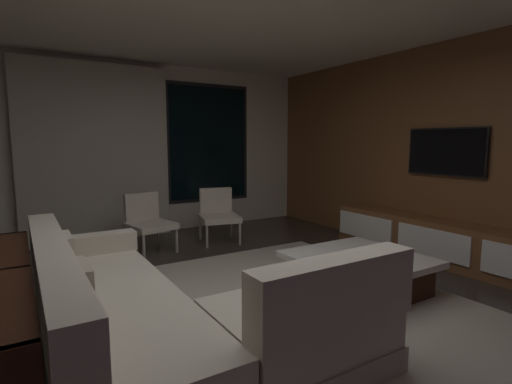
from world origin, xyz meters
TOP-DOWN VIEW (x-y plane):
  - floor at (0.00, 0.00)m, footprint 9.20×9.20m
  - back_wall_with_window at (-0.06, 3.62)m, footprint 6.60×0.30m
  - media_wall at (3.06, 0.00)m, footprint 0.12×7.80m
  - area_rug at (0.35, -0.10)m, footprint 3.20×3.80m
  - sectional_couch at (-0.81, -0.13)m, footprint 1.98×2.50m
  - coffee_table at (1.23, 0.00)m, footprint 1.16×1.16m
  - book_stack_on_coffee_table at (1.05, -0.13)m, footprint 0.28×0.17m
  - accent_chair_near_window at (0.94, 2.53)m, footprint 0.65×0.67m
  - accent_chair_by_curtain at (-0.11, 2.54)m, footprint 0.65×0.66m
  - media_console at (2.77, 0.05)m, footprint 0.46×3.10m
  - mounted_tv at (2.95, 0.25)m, footprint 0.05×1.01m

SIDE VIEW (x-z plane):
  - floor at x=0.00m, z-range 0.00..0.00m
  - area_rug at x=0.35m, z-range 0.00..0.01m
  - coffee_table at x=1.23m, z-range 0.01..0.37m
  - media_console at x=2.77m, z-range -0.01..0.51m
  - sectional_couch at x=-0.81m, z-range -0.12..0.70m
  - book_stack_on_coffee_table at x=1.05m, z-range 0.36..0.44m
  - accent_chair_near_window at x=0.94m, z-range 0.04..0.82m
  - accent_chair_by_curtain at x=-0.11m, z-range 0.04..0.82m
  - back_wall_with_window at x=-0.06m, z-range -0.01..2.69m
  - media_wall at x=3.06m, z-range 0.00..2.70m
  - mounted_tv at x=2.95m, z-range 1.06..1.64m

